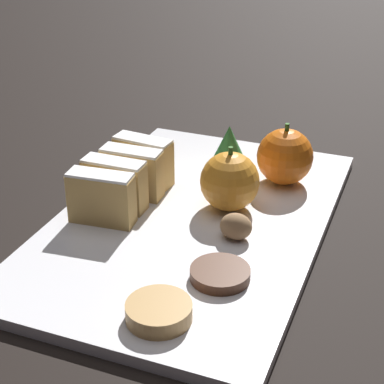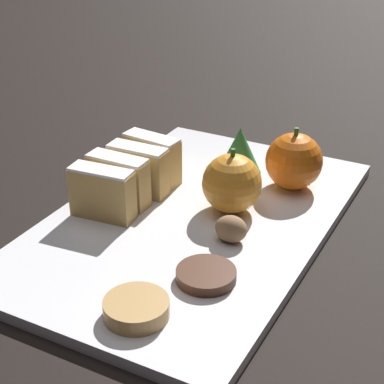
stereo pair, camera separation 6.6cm
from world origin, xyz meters
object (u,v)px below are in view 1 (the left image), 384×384
at_px(orange_far, 230,181).
at_px(chocolate_cookie, 220,274).
at_px(walnut, 236,226).
at_px(orange_near, 285,157).

xyz_separation_m(orange_far, chocolate_cookie, (0.03, -0.13, -0.03)).
bearing_deg(chocolate_cookie, walnut, 96.63).
relative_size(orange_far, chocolate_cookie, 1.31).
distance_m(orange_near, orange_far, 0.09).
xyz_separation_m(orange_near, chocolate_cookie, (-0.01, -0.21, -0.03)).
bearing_deg(orange_far, chocolate_cookie, -75.04).
height_order(orange_far, chocolate_cookie, orange_far).
xyz_separation_m(orange_near, walnut, (-0.01, -0.14, -0.02)).
distance_m(orange_far, walnut, 0.06).
relative_size(orange_near, orange_far, 1.02).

